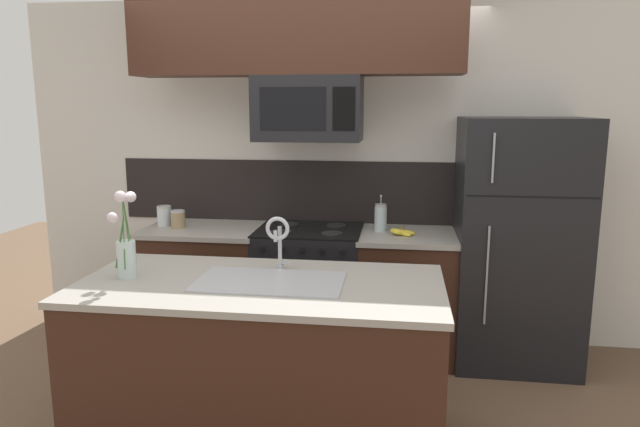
# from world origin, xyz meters

# --- Properties ---
(ground_plane) EXTENTS (10.00, 10.00, 0.00)m
(ground_plane) POSITION_xyz_m (0.00, 0.00, 0.00)
(ground_plane) COLOR brown
(rear_partition) EXTENTS (5.20, 0.10, 2.60)m
(rear_partition) POSITION_xyz_m (0.30, 1.28, 1.30)
(rear_partition) COLOR silver
(rear_partition) RESTS_ON ground
(splash_band) EXTENTS (3.11, 0.01, 0.48)m
(splash_band) POSITION_xyz_m (0.00, 1.22, 1.15)
(splash_band) COLOR black
(splash_band) RESTS_ON rear_partition
(back_counter_left) EXTENTS (0.87, 0.65, 0.91)m
(back_counter_left) POSITION_xyz_m (-0.80, 0.90, 0.46)
(back_counter_left) COLOR #381E14
(back_counter_left) RESTS_ON ground
(back_counter_right) EXTENTS (0.70, 0.65, 0.91)m
(back_counter_right) POSITION_xyz_m (0.72, 0.90, 0.46)
(back_counter_right) COLOR #381E14
(back_counter_right) RESTS_ON ground
(stove_range) EXTENTS (0.76, 0.64, 0.93)m
(stove_range) POSITION_xyz_m (0.00, 0.90, 0.46)
(stove_range) COLOR black
(stove_range) RESTS_ON ground
(microwave) EXTENTS (0.74, 0.40, 0.45)m
(microwave) POSITION_xyz_m (0.00, 0.88, 1.79)
(microwave) COLOR black
(upper_cabinet_band) EXTENTS (2.27, 0.34, 0.60)m
(upper_cabinet_band) POSITION_xyz_m (-0.08, 0.85, 2.31)
(upper_cabinet_band) COLOR #381E14
(refrigerator) EXTENTS (0.84, 0.74, 1.73)m
(refrigerator) POSITION_xyz_m (1.47, 0.92, 0.87)
(refrigerator) COLOR black
(refrigerator) RESTS_ON ground
(storage_jar_tall) EXTENTS (0.11, 0.11, 0.15)m
(storage_jar_tall) POSITION_xyz_m (-1.12, 0.92, 0.99)
(storage_jar_tall) COLOR silver
(storage_jar_tall) RESTS_ON back_counter_left
(storage_jar_medium) EXTENTS (0.10, 0.10, 0.13)m
(storage_jar_medium) POSITION_xyz_m (-0.99, 0.86, 0.98)
(storage_jar_medium) COLOR #997F5B
(storage_jar_medium) RESTS_ON back_counter_left
(banana_bunch) EXTENTS (0.19, 0.13, 0.08)m
(banana_bunch) POSITION_xyz_m (0.67, 0.84, 0.93)
(banana_bunch) COLOR yellow
(banana_bunch) RESTS_ON back_counter_right
(french_press) EXTENTS (0.09, 0.09, 0.27)m
(french_press) POSITION_xyz_m (0.51, 0.96, 1.01)
(french_press) COLOR silver
(french_press) RESTS_ON back_counter_right
(island_counter) EXTENTS (1.89, 0.91, 0.91)m
(island_counter) POSITION_xyz_m (-0.06, -0.35, 0.46)
(island_counter) COLOR #381E14
(island_counter) RESTS_ON ground
(kitchen_sink) EXTENTS (0.76, 0.44, 0.16)m
(kitchen_sink) POSITION_xyz_m (-0.01, -0.35, 0.84)
(kitchen_sink) COLOR #ADAFB5
(kitchen_sink) RESTS_ON island_counter
(sink_faucet) EXTENTS (0.14, 0.14, 0.31)m
(sink_faucet) POSITION_xyz_m (-0.01, -0.13, 1.11)
(sink_faucet) COLOR #B7BABF
(sink_faucet) RESTS_ON island_counter
(flower_vase) EXTENTS (0.13, 0.16, 0.48)m
(flower_vase) POSITION_xyz_m (-0.77, -0.38, 1.07)
(flower_vase) COLOR silver
(flower_vase) RESTS_ON island_counter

